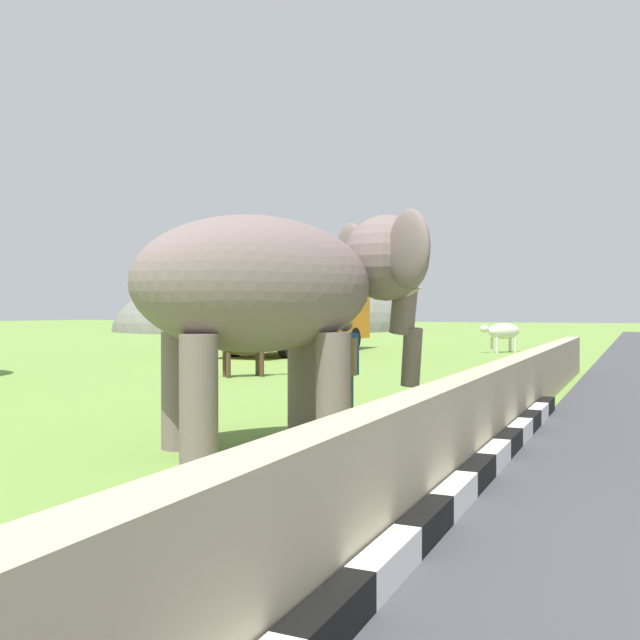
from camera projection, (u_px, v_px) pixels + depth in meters
The scene contains 8 objects.
striped_curb at pixel (408, 543), 4.83m from camera, with size 16.20×0.20×0.24m.
barrier_parapet at pixel (450, 432), 7.09m from camera, with size 28.00×0.36×1.00m, color tan.
elephant at pixel (283, 289), 8.88m from camera, with size 3.90×3.74×3.01m.
person_handler at pixel (345, 367), 10.01m from camera, with size 0.48×0.56×1.66m.
bus_orange at pixel (298, 303), 29.01m from camera, with size 9.36×2.86×3.50m.
cow_near at pixel (245, 344), 18.52m from camera, with size 1.67×1.60×1.23m.
cow_mid at pixel (503, 332), 29.47m from camera, with size 1.63×1.64×1.23m.
hill_east at pixel (271, 329), 68.07m from camera, with size 33.27×26.61×11.78m.
Camera 1 is at (-4.98, 2.29, 1.71)m, focal length 39.66 mm.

